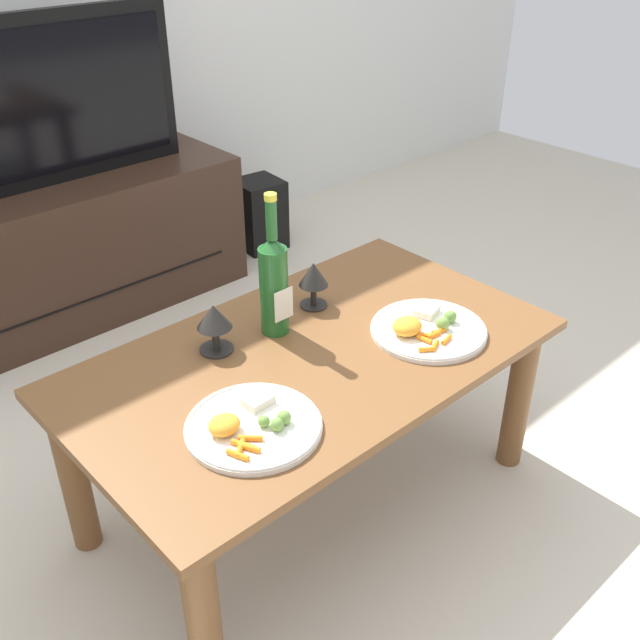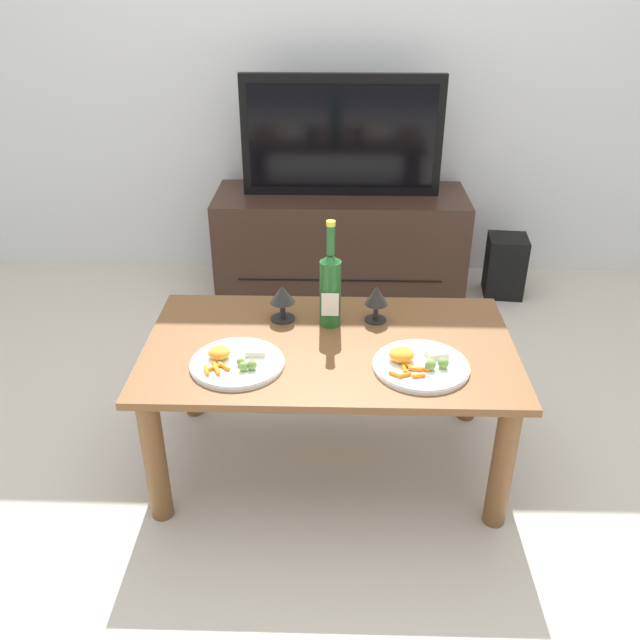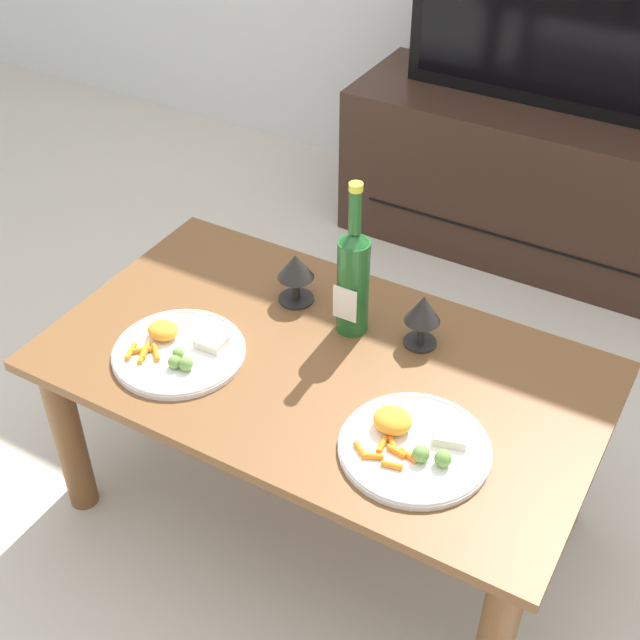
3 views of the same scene
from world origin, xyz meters
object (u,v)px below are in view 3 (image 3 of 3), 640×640
object	(u,v)px
tv_stand	(535,179)
wine_bottle	(352,276)
dining_table	(322,392)
dinner_plate_left	(178,350)
goblet_right	(423,312)
tv_screen	(563,17)
dinner_plate_right	(413,444)
goblet_left	(296,270)

from	to	relation	value
tv_stand	wine_bottle	xyz separation A→B (m)	(-0.04, -1.26, 0.36)
dining_table	wine_bottle	xyz separation A→B (m)	(-0.00, 0.14, 0.23)
dinner_plate_left	dining_table	bearing A→B (deg)	24.99
wine_bottle	goblet_right	size ratio (longest dim) A/B	2.86
tv_screen	dinner_plate_right	world-z (taller)	tv_screen
dining_table	tv_stand	xyz separation A→B (m)	(0.04, 1.39, -0.13)
wine_bottle	dinner_plate_right	size ratio (longest dim) A/B	1.26
dining_table	wine_bottle	size ratio (longest dim) A/B	3.22
dining_table	dinner_plate_left	distance (m)	0.33
dining_table	dinner_plate_right	size ratio (longest dim) A/B	4.06
goblet_left	dinner_plate_right	xyz separation A→B (m)	(0.44, -0.29, -0.07)
wine_bottle	dinner_plate_left	world-z (taller)	wine_bottle
dining_table	dinner_plate_right	distance (m)	0.32
tv_screen	goblet_right	world-z (taller)	tv_screen
tv_screen	wine_bottle	distance (m)	1.27
tv_screen	dinner_plate_right	distance (m)	1.58
dining_table	goblet_left	xyz separation A→B (m)	(-0.16, 0.16, 0.17)
goblet_left	dinner_plate_left	world-z (taller)	goblet_left
dining_table	wine_bottle	distance (m)	0.27
goblet_right	tv_screen	bearing A→B (deg)	95.54
goblet_right	dinner_plate_left	xyz separation A→B (m)	(-0.44, -0.30, -0.08)
tv_screen	goblet_right	distance (m)	1.26
wine_bottle	dining_table	bearing A→B (deg)	-88.53
goblet_right	dinner_plate_right	size ratio (longest dim) A/B	0.44
wine_bottle	dinner_plate_right	bearing A→B (deg)	-43.61
tv_stand	wine_bottle	bearing A→B (deg)	-91.83
dining_table	tv_screen	bearing A→B (deg)	88.49
tv_screen	wine_bottle	xyz separation A→B (m)	(-0.04, -1.26, -0.19)
dinner_plate_left	goblet_left	bearing A→B (deg)	67.83
wine_bottle	dinner_plate_left	size ratio (longest dim) A/B	1.28
tv_stand	goblet_left	bearing A→B (deg)	-99.21
dining_table	dinner_plate_left	world-z (taller)	dinner_plate_left
dining_table	goblet_right	xyz separation A→B (m)	(0.16, 0.16, 0.17)
tv_stand	dinner_plate_right	world-z (taller)	dinner_plate_right
dining_table	tv_screen	world-z (taller)	tv_screen
tv_stand	dinner_plate_left	xyz separation A→B (m)	(-0.32, -1.53, 0.23)
wine_bottle	goblet_left	distance (m)	0.17
tv_screen	wine_bottle	size ratio (longest dim) A/B	2.63
goblet_left	dinner_plate_left	distance (m)	0.33
tv_stand	dinner_plate_right	distance (m)	1.56
wine_bottle	goblet_right	world-z (taller)	wine_bottle
tv_stand	dinner_plate_left	bearing A→B (deg)	-101.84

